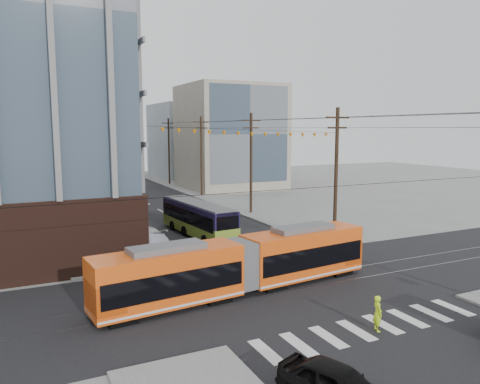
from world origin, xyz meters
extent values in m
plane|color=slate|center=(0.00, 0.00, 0.00)|extent=(160.00, 160.00, 0.00)
cube|color=gray|center=(16.00, 48.00, 8.00)|extent=(14.00, 14.00, 16.00)
cube|color=gray|center=(-14.00, 72.00, 10.00)|extent=(16.00, 18.00, 20.00)
cube|color=#8C99A5|center=(18.00, 68.00, 7.00)|extent=(16.00, 16.00, 14.00)
cylinder|color=black|center=(8.50, 56.00, 5.50)|extent=(0.30, 0.30, 11.00)
imported|color=#8D90A0|center=(-5.87, 14.60, 0.76)|extent=(2.19, 4.80, 1.53)
imported|color=silver|center=(-5.71, 17.96, 0.70)|extent=(3.62, 5.23, 1.41)
imported|color=#4D4E4F|center=(-5.11, 24.53, 0.59)|extent=(2.15, 4.36, 1.19)
imported|color=#CCFA1C|center=(0.07, -3.41, 0.85)|extent=(0.57, 0.71, 1.69)
cube|color=slate|center=(8.30, 11.45, 0.41)|extent=(2.49, 4.09, 0.81)
camera|label=1|loc=(-14.69, -19.30, 9.37)|focal=35.00mm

